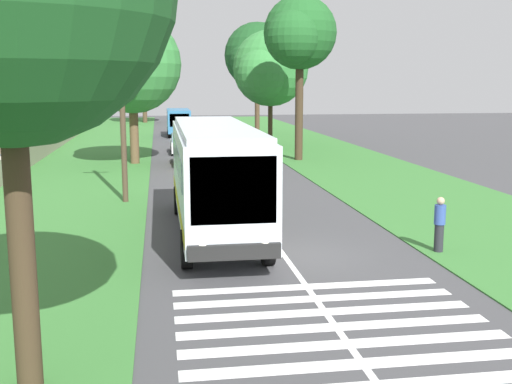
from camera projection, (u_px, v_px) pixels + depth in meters
name	position (u px, v px, depth m)	size (l,w,h in m)	color
ground	(286.00, 258.00, 18.70)	(160.00, 160.00, 0.00)	#424244
grass_verge_left	(70.00, 184.00, 32.07)	(120.00, 8.00, 0.04)	#387533
grass_verge_right	(378.00, 177.00, 34.53)	(120.00, 8.00, 0.04)	#387533
centre_line	(230.00, 180.00, 33.30)	(110.00, 0.16, 0.01)	silver
coach_bus	(215.00, 172.00, 21.33)	(11.16, 2.62, 3.73)	silver
zebra_crossing	(336.00, 327.00, 13.46)	(5.85, 6.80, 0.01)	silver
trailing_car_0	(189.00, 154.00, 39.51)	(4.30, 1.78, 1.43)	gold
trailing_car_1	(183.00, 144.00, 46.01)	(4.30, 1.78, 1.43)	silver
trailing_car_2	(223.00, 137.00, 51.53)	(4.30, 1.78, 1.43)	black
trailing_minibus_0	(178.00, 120.00, 60.07)	(6.00, 2.14, 2.53)	teal
roadside_tree_left_0	(143.00, 74.00, 78.66)	(7.83, 6.69, 9.56)	#4C3826
roadside_tree_left_2	(129.00, 67.00, 39.02)	(7.51, 6.09, 9.23)	brown
roadside_tree_right_0	(268.00, 71.00, 49.15)	(7.22, 5.91, 9.08)	#3D2D1E
roadside_tree_right_1	(298.00, 36.00, 40.42)	(5.90, 4.77, 10.56)	#3D2D1E
roadside_tree_right_2	(256.00, 57.00, 59.52)	(6.99, 6.21, 10.64)	#4C3826
utility_pole	(122.00, 95.00, 26.49)	(0.24, 1.40, 8.85)	#473828
roadside_wall	(20.00, 160.00, 36.32)	(70.00, 0.40, 1.30)	#9E937F
pedestrian	(440.00, 224.00, 19.14)	(0.34, 0.34, 1.69)	#26262D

